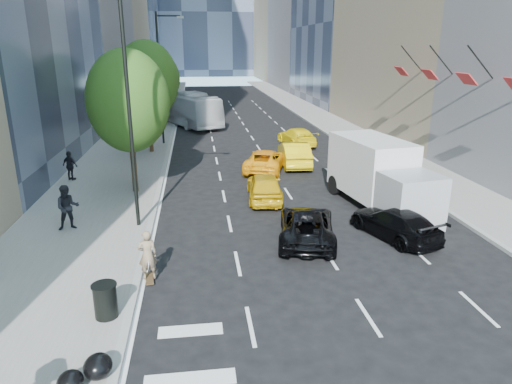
{
  "coord_description": "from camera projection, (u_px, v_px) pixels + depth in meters",
  "views": [
    {
      "loc": [
        -3.81,
        -15.17,
        7.61
      ],
      "look_at": [
        -1.35,
        3.52,
        1.6
      ],
      "focal_mm": 32.0,
      "sensor_mm": 36.0,
      "label": 1
    }
  ],
  "objects": [
    {
      "name": "taxi_c",
      "position": [
        265.0,
        160.0,
        29.26
      ],
      "size": [
        3.61,
        5.31,
        1.35
      ],
      "primitive_type": "imported",
      "rotation": [
        0.0,
        0.0,
        2.83
      ],
      "color": "#FEA70D",
      "rests_on": "ground"
    },
    {
      "name": "facade_flags",
      "position": [
        449.0,
        73.0,
        26.0
      ],
      "size": [
        1.85,
        13.3,
        2.05
      ],
      "color": "black",
      "rests_on": "ground"
    },
    {
      "name": "tree_mid",
      "position": [
        147.0,
        81.0,
        32.56
      ],
      "size": [
        4.5,
        4.5,
        7.99
      ],
      "color": "#2F2112",
      "rests_on": "sidewalk_left"
    },
    {
      "name": "sidewalk_right",
      "position": [
        332.0,
        124.0,
        46.67
      ],
      "size": [
        4.0,
        120.0,
        0.15
      ],
      "primitive_type": "cube",
      "color": "slate",
      "rests_on": "ground"
    },
    {
      "name": "traffic_signal",
      "position": [
        172.0,
        77.0,
        52.82
      ],
      "size": [
        2.48,
        0.53,
        5.2
      ],
      "color": "black",
      "rests_on": "sidewalk_left"
    },
    {
      "name": "box_truck",
      "position": [
        380.0,
        175.0,
        22.14
      ],
      "size": [
        3.52,
        7.21,
        3.3
      ],
      "rotation": [
        0.0,
        0.0,
        0.15
      ],
      "color": "silver",
      "rests_on": "ground"
    },
    {
      "name": "black_sedan_mercedes",
      "position": [
        394.0,
        223.0,
        18.93
      ],
      "size": [
        3.09,
        4.71,
        1.27
      ],
      "primitive_type": "imported",
      "rotation": [
        0.0,
        0.0,
        3.47
      ],
      "color": "black",
      "rests_on": "ground"
    },
    {
      "name": "trash_can",
      "position": [
        106.0,
        301.0,
        13.09
      ],
      "size": [
        0.66,
        0.66,
        0.99
      ],
      "primitive_type": "cylinder",
      "color": "black",
      "rests_on": "sidewalk_left"
    },
    {
      "name": "garbage_bags",
      "position": [
        87.0,
        372.0,
        10.55
      ],
      "size": [
        1.16,
        1.12,
        0.57
      ],
      "color": "black",
      "rests_on": "sidewalk_left"
    },
    {
      "name": "pedestrian_b",
      "position": [
        70.0,
        166.0,
        26.54
      ],
      "size": [
        1.09,
        0.85,
        1.72
      ],
      "primitive_type": "imported",
      "rotation": [
        0.0,
        0.0,
        2.64
      ],
      "color": "black",
      "rests_on": "sidewalk_left"
    },
    {
      "name": "sidewalk_left",
      "position": [
        143.0,
        128.0,
        44.32
      ],
      "size": [
        6.0,
        120.0,
        0.15
      ],
      "primitive_type": "cube",
      "color": "slate",
      "rests_on": "ground"
    },
    {
      "name": "black_sedan_lincoln",
      "position": [
        307.0,
        225.0,
        18.62
      ],
      "size": [
        3.12,
        5.05,
        1.31
      ],
      "primitive_type": "imported",
      "rotation": [
        0.0,
        0.0,
        2.93
      ],
      "color": "black",
      "rests_on": "ground"
    },
    {
      "name": "lamp_far",
      "position": [
        162.0,
        71.0,
        35.35
      ],
      "size": [
        2.13,
        0.22,
        10.0
      ],
      "color": "black",
      "rests_on": "sidewalk_left"
    },
    {
      "name": "lamp_near",
      "position": [
        132.0,
        94.0,
        18.35
      ],
      "size": [
        2.13,
        0.22,
        10.0
      ],
      "color": "black",
      "rests_on": "sidewalk_left"
    },
    {
      "name": "taxi_b",
      "position": [
        294.0,
        154.0,
        30.42
      ],
      "size": [
        2.01,
        5.0,
        1.61
      ],
      "primitive_type": "imported",
      "rotation": [
        0.0,
        0.0,
        3.08
      ],
      "color": "#D5B70B",
      "rests_on": "ground"
    },
    {
      "name": "taxi_a",
      "position": [
        265.0,
        186.0,
        23.58
      ],
      "size": [
        2.05,
        4.4,
        1.46
      ],
      "primitive_type": "imported",
      "rotation": [
        0.0,
        0.0,
        3.06
      ],
      "color": "#CF9F0A",
      "rests_on": "ground"
    },
    {
      "name": "city_bus",
      "position": [
        186.0,
        108.0,
        46.42
      ],
      "size": [
        7.29,
        12.11,
        3.33
      ],
      "primitive_type": "imported",
      "rotation": [
        0.0,
        0.0,
        0.4
      ],
      "color": "silver",
      "rests_on": "ground"
    },
    {
      "name": "pedestrian_a",
      "position": [
        68.0,
        207.0,
        19.29
      ],
      "size": [
        1.1,
        0.95,
        1.96
      ],
      "primitive_type": "imported",
      "rotation": [
        0.0,
        0.0,
        0.24
      ],
      "color": "black",
      "rests_on": "sidewalk_left"
    },
    {
      "name": "tree_near",
      "position": [
        128.0,
        101.0,
        23.22
      ],
      "size": [
        4.2,
        4.2,
        7.46
      ],
      "color": "#2F2112",
      "rests_on": "sidewalk_left"
    },
    {
      "name": "skateboarder",
      "position": [
        148.0,
        258.0,
        15.26
      ],
      "size": [
        0.68,
        0.5,
        1.73
      ],
      "primitive_type": "imported",
      "rotation": [
        0.0,
        0.0,
        3.28
      ],
      "color": "#7D684E",
      "rests_on": "ground"
    },
    {
      "name": "taxi_d",
      "position": [
        297.0,
        137.0,
        36.79
      ],
      "size": [
        2.7,
        5.08,
        1.4
      ],
      "primitive_type": "imported",
      "rotation": [
        0.0,
        0.0,
        3.3
      ],
      "color": "yellow",
      "rests_on": "ground"
    },
    {
      "name": "ground",
      "position": [
        304.0,
        259.0,
        17.12
      ],
      "size": [
        160.0,
        160.0,
        0.0
      ],
      "primitive_type": "plane",
      "color": "black",
      "rests_on": "ground"
    },
    {
      "name": "tree_far",
      "position": [
        160.0,
        79.0,
        45.05
      ],
      "size": [
        3.9,
        3.9,
        6.92
      ],
      "color": "#2F2112",
      "rests_on": "sidewalk_left"
    }
  ]
}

